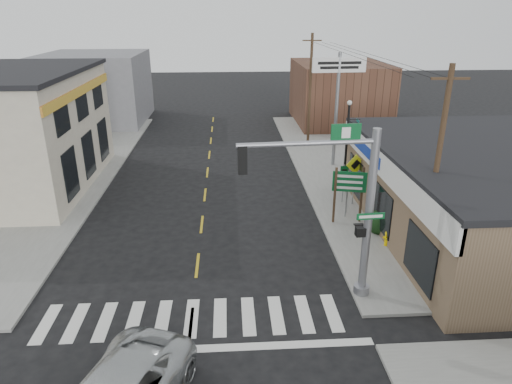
{
  "coord_description": "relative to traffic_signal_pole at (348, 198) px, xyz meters",
  "views": [
    {
      "loc": [
        1.42,
        -12.98,
        10.06
      ],
      "look_at": [
        2.58,
        5.22,
        2.8
      ],
      "focal_mm": 32.0,
      "sensor_mm": 36.0,
      "label": 1
    }
  ],
  "objects": [
    {
      "name": "shrub_front",
      "position": [
        4.64,
        3.06,
        -3.37
      ],
      "size": [
        1.38,
        1.38,
        1.03
      ],
      "primitive_type": "ellipsoid",
      "color": "#193B1C",
      "rests_on": "sidewalk_right"
    },
    {
      "name": "ped_crossing_sign",
      "position": [
        2.65,
        8.41,
        -1.94
      ],
      "size": [
        1.11,
        0.08,
        2.86
      ],
      "rotation": [
        0.0,
        0.0,
        0.23
      ],
      "color": "gray",
      "rests_on": "sidewalk_right"
    },
    {
      "name": "dance_center_sign",
      "position": [
        3.11,
        15.37,
        1.7
      ],
      "size": [
        3.53,
        0.22,
        7.51
      ],
      "rotation": [
        0.0,
        0.0,
        0.07
      ],
      "color": "gray",
      "rests_on": "sidewalk_right"
    },
    {
      "name": "utility_pole_near",
      "position": [
        3.95,
        1.97,
        0.31
      ],
      "size": [
        1.43,
        0.21,
        8.19
      ],
      "rotation": [
        0.0,
        0.0,
        -0.04
      ],
      "color": "#47341E",
      "rests_on": "sidewalk_right"
    },
    {
      "name": "shrub_back",
      "position": [
        3.08,
        5.05,
        -3.42
      ],
      "size": [
        1.24,
        1.24,
        0.93
      ],
      "primitive_type": "ellipsoid",
      "color": "#1F3316",
      "rests_on": "sidewalk_right"
    },
    {
      "name": "center_line",
      "position": [
        -5.55,
        6.63,
        -4.01
      ],
      "size": [
        0.12,
        56.0,
        0.01
      ],
      "primitive_type": "cube",
      "color": "gold",
      "rests_on": "ground"
    },
    {
      "name": "fire_hydrant",
      "position": [
        2.95,
        3.6,
        -3.5
      ],
      "size": [
        0.22,
        0.22,
        0.71
      ],
      "rotation": [
        0.0,
        0.0,
        -0.16
      ],
      "color": "#E2BD00",
      "rests_on": "sidewalk_right"
    },
    {
      "name": "crosswalk",
      "position": [
        -5.55,
        -0.97,
        -4.01
      ],
      "size": [
        11.0,
        2.2,
        0.01
      ],
      "primitive_type": "cube",
      "color": "silver",
      "rests_on": "ground"
    },
    {
      "name": "ground",
      "position": [
        -5.55,
        -1.37,
        -4.02
      ],
      "size": [
        140.0,
        140.0,
        0.0
      ],
      "primitive_type": "plane",
      "color": "black",
      "rests_on": "ground"
    },
    {
      "name": "sidewalk_left",
      "position": [
        -14.55,
        11.63,
        -3.95
      ],
      "size": [
        6.0,
        38.0,
        0.13
      ],
      "primitive_type": "cube",
      "color": "gray",
      "rests_on": "ground"
    },
    {
      "name": "utility_pole_far",
      "position": [
        2.39,
        21.41,
        0.42
      ],
      "size": [
        1.46,
        0.22,
        8.4
      ],
      "rotation": [
        0.0,
        0.0,
        -0.06
      ],
      "color": "#3A2218",
      "rests_on": "sidewalk_right"
    },
    {
      "name": "bare_tree",
      "position": [
        4.95,
        2.84,
        -0.5
      ],
      "size": [
        2.16,
        2.16,
        4.31
      ],
      "rotation": [
        0.0,
        0.0,
        -0.27
      ],
      "color": "black",
      "rests_on": "sidewalk_right"
    },
    {
      "name": "sidewalk_right",
      "position": [
        3.45,
        11.63,
        -3.95
      ],
      "size": [
        6.0,
        38.0,
        0.13
      ],
      "primitive_type": "cube",
      "color": "gray",
      "rests_on": "ground"
    },
    {
      "name": "lamp_post",
      "position": [
        2.71,
        10.52,
        -0.79
      ],
      "size": [
        0.69,
        0.54,
        5.33
      ],
      "rotation": [
        0.0,
        0.0,
        -0.38
      ],
      "color": "black",
      "rests_on": "sidewalk_right"
    },
    {
      "name": "bldg_distant_left",
      "position": [
        -16.55,
        30.63,
        -0.82
      ],
      "size": [
        9.0,
        10.0,
        6.4
      ],
      "primitive_type": "cube",
      "color": "slate",
      "rests_on": "ground"
    },
    {
      "name": "bldg_distant_right",
      "position": [
        6.45,
        28.63,
        -1.22
      ],
      "size": [
        8.0,
        10.0,
        5.6
      ],
      "primitive_type": "cube",
      "color": "brown",
      "rests_on": "ground"
    },
    {
      "name": "traffic_signal_pole",
      "position": [
        0.0,
        0.0,
        0.0
      ],
      "size": [
        5.16,
        0.39,
        6.54
      ],
      "rotation": [
        0.0,
        0.0,
        0.07
      ],
      "color": "gray",
      "rests_on": "sidewalk_right"
    },
    {
      "name": "guide_sign",
      "position": [
        1.76,
        6.19,
        -2.02
      ],
      "size": [
        1.65,
        0.14,
        2.89
      ],
      "rotation": [
        0.0,
        0.0,
        -0.23
      ],
      "color": "#453220",
      "rests_on": "sidewalk_right"
    },
    {
      "name": "thrift_store",
      "position": [
        8.95,
        4.63,
        -2.02
      ],
      "size": [
        12.0,
        14.0,
        4.0
      ],
      "primitive_type": "cube",
      "color": "brown",
      "rests_on": "ground"
    }
  ]
}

